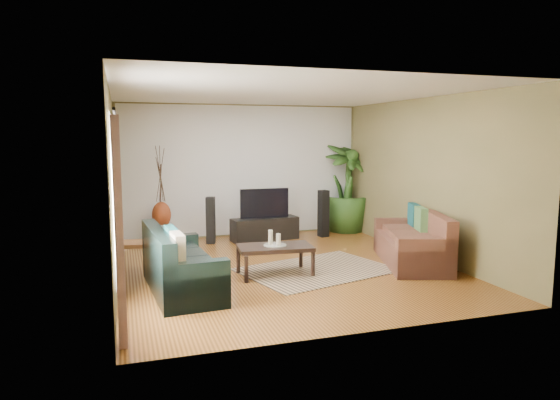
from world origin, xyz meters
name	(u,v)px	position (x,y,z in m)	size (l,w,h in m)	color
floor	(284,268)	(0.00, 0.00, 0.00)	(5.50, 5.50, 0.00)	#9F6029
ceiling	(284,93)	(0.00, 0.00, 2.70)	(5.50, 5.50, 0.00)	white
wall_back	(242,171)	(0.00, 2.75, 1.35)	(5.00, 5.00, 0.00)	olive
wall_front	(368,206)	(0.00, -2.75, 1.35)	(5.00, 5.00, 0.00)	olive
wall_left	(113,187)	(-2.50, 0.00, 1.35)	(5.50, 5.50, 0.00)	olive
wall_right	(424,178)	(2.50, 0.00, 1.35)	(5.50, 5.50, 0.00)	olive
backwall_panel	(243,171)	(0.00, 2.74, 1.35)	(4.90, 4.90, 0.00)	white
window_pane	(113,197)	(-2.48, -1.60, 1.40)	(1.80, 1.80, 0.00)	white
curtain_near	(119,232)	(-2.43, -2.35, 1.15)	(0.08, 0.35, 2.20)	gray
curtain_far	(119,210)	(-2.43, -0.85, 1.15)	(0.08, 0.35, 2.20)	gray
curtain_rod	(115,113)	(-2.43, -1.60, 2.30)	(0.03, 0.03, 1.90)	black
sofa_left	(182,260)	(-1.66, -0.71, 0.42)	(1.86, 0.80, 0.85)	black
sofa_right	(411,238)	(2.04, -0.39, 0.42)	(1.90, 0.86, 0.85)	brown
area_rug	(317,270)	(0.44, -0.31, 0.01)	(2.22, 1.57, 0.01)	tan
coffee_table	(275,260)	(-0.25, -0.35, 0.22)	(1.09, 0.59, 0.44)	black
candle_tray	(275,245)	(-0.25, -0.35, 0.45)	(0.34, 0.34, 0.01)	gray
candle_tall	(271,237)	(-0.31, -0.32, 0.57)	(0.07, 0.07, 0.22)	beige
candle_mid	(278,239)	(-0.21, -0.39, 0.54)	(0.07, 0.07, 0.17)	beige
candle_short	(278,239)	(-0.18, -0.29, 0.53)	(0.07, 0.07, 0.14)	beige
tv_stand	(265,229)	(0.30, 2.12, 0.22)	(1.34, 0.40, 0.45)	black
television	(264,203)	(0.30, 2.14, 0.74)	(0.98, 0.05, 0.58)	black
speaker_left	(211,220)	(-0.78, 2.13, 0.45)	(0.16, 0.18, 0.90)	black
speaker_right	(323,214)	(1.54, 2.08, 0.48)	(0.17, 0.19, 0.96)	black
potted_plant	(347,188)	(2.25, 2.50, 0.95)	(1.07, 1.07, 1.91)	#274C19
plant_pot	(346,225)	(2.25, 2.50, 0.14)	(0.35, 0.35, 0.27)	black
pedestal	(162,234)	(-1.69, 2.34, 0.20)	(0.39, 0.39, 0.39)	gray
vase	(162,215)	(-1.69, 2.34, 0.57)	(0.36, 0.36, 0.50)	maroon
side_table	(134,257)	(-2.25, 0.44, 0.23)	(0.44, 0.44, 0.47)	brown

